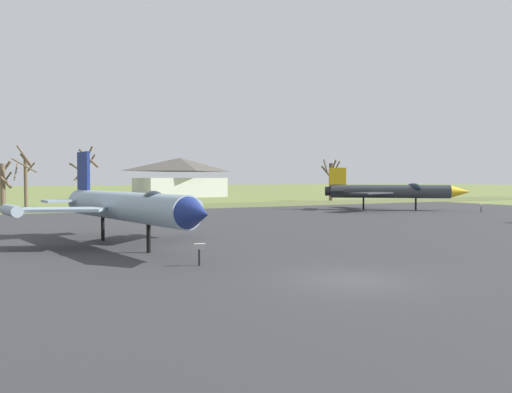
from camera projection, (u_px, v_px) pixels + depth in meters
name	position (u px, v px, depth m)	size (l,w,h in m)	color
ground_plane	(351.00, 281.00, 17.46)	(600.00, 600.00, 0.00)	olive
asphalt_apron	(197.00, 235.00, 31.55)	(104.36, 52.91, 0.05)	#333335
grass_verge_strip	(107.00, 209.00, 60.35)	(164.36, 12.00, 0.06)	#5C6738
jet_fighter_front_right	(125.00, 206.00, 26.00)	(11.21, 15.78, 5.46)	#8EA3B2
info_placard_front_right	(199.00, 252.00, 20.25)	(0.52, 0.32, 1.02)	black
jet_fighter_rear_center	(393.00, 191.00, 57.26)	(14.49, 13.23, 5.12)	#33383D
info_placard_rear_center	(481.00, 207.00, 53.40)	(0.65, 0.27, 0.98)	black
bare_tree_left_of_center	(3.00, 184.00, 59.64)	(2.22, 2.24, 6.06)	brown
bare_tree_center	(25.00, 177.00, 59.70)	(2.84, 2.99, 7.91)	brown
bare_tree_right_of_center	(85.00, 175.00, 63.92)	(3.75, 3.49, 8.19)	brown
bare_tree_far_right	(331.00, 179.00, 83.13)	(2.90, 2.84, 7.24)	brown
visitor_building	(180.00, 177.00, 101.62)	(19.41, 12.96, 8.27)	beige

